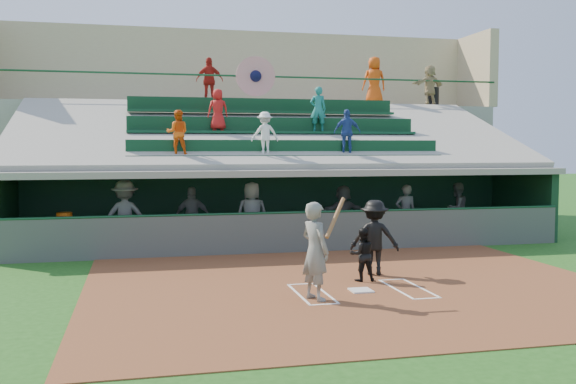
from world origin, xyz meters
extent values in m
plane|color=#1D4D15|center=(0.00, 0.00, 0.00)|extent=(100.00, 100.00, 0.00)
cube|color=brown|center=(0.00, 0.50, 0.01)|extent=(11.00, 9.00, 0.02)
cube|color=silver|center=(0.00, 0.00, 0.04)|extent=(0.43, 0.43, 0.03)
cube|color=white|center=(-0.75, 0.00, 0.02)|extent=(0.05, 1.80, 0.01)
cube|color=white|center=(0.75, 0.00, 0.02)|extent=(0.05, 1.80, 0.01)
cube|color=silver|center=(-1.30, 0.00, 0.02)|extent=(0.05, 1.80, 0.01)
cube|color=white|center=(1.30, 0.00, 0.02)|extent=(0.05, 1.80, 0.01)
cube|color=white|center=(-1.02, 0.90, 0.02)|extent=(0.60, 0.05, 0.01)
cube|color=silver|center=(1.02, 0.90, 0.02)|extent=(0.60, 0.05, 0.01)
cube|color=white|center=(-1.02, -0.90, 0.02)|extent=(0.60, 0.05, 0.01)
cube|color=white|center=(1.02, -0.90, 0.02)|extent=(0.60, 0.05, 0.01)
cube|color=gray|center=(0.00, 6.75, 0.02)|extent=(16.00, 3.50, 0.04)
cube|color=gray|center=(0.00, 13.50, 2.30)|extent=(20.00, 3.00, 4.60)
cube|color=#4C514C|center=(0.00, 5.00, 0.55)|extent=(16.00, 0.06, 1.10)
cylinder|color=#144025|center=(0.00, 5.00, 1.12)|extent=(16.00, 0.08, 0.08)
cube|color=#10311E|center=(0.00, 8.50, 1.10)|extent=(16.00, 0.25, 2.20)
cube|color=black|center=(-8.00, 6.75, 1.10)|extent=(0.25, 3.50, 2.20)
cube|color=#10311B|center=(8.00, 6.75, 1.10)|extent=(0.25, 3.50, 2.20)
cube|color=gray|center=(0.00, 6.75, 2.20)|extent=(16.40, 3.90, 0.18)
cube|color=gray|center=(0.00, 10.25, 1.15)|extent=(16.40, 3.50, 2.30)
cube|color=gray|center=(0.00, 11.90, 2.30)|extent=(16.40, 0.30, 4.60)
cube|color=gray|center=(0.00, 8.60, 3.45)|extent=(16.40, 6.51, 2.37)
cube|color=#0C371C|center=(0.00, 6.20, 2.65)|extent=(9.40, 0.42, 0.08)
cube|color=#0C351B|center=(0.00, 6.40, 2.91)|extent=(9.40, 0.06, 0.45)
cube|color=#0D3921|center=(0.00, 8.10, 3.40)|extent=(9.40, 0.42, 0.08)
cube|color=#0B331A|center=(0.00, 8.30, 3.66)|extent=(9.40, 0.06, 0.45)
cube|color=#0C351C|center=(0.00, 10.00, 4.15)|extent=(9.40, 0.42, 0.08)
cube|color=#0B3319|center=(0.00, 10.20, 4.41)|extent=(9.40, 0.06, 0.45)
imported|color=#E2530D|center=(-3.26, 6.30, 3.33)|extent=(0.67, 0.55, 1.28)
imported|color=white|center=(-0.75, 6.30, 3.32)|extent=(0.85, 0.53, 1.26)
imported|color=#23428F|center=(1.77, 6.30, 3.37)|extent=(0.85, 0.49, 1.37)
imported|color=#B01514|center=(-1.89, 8.20, 4.10)|extent=(0.66, 0.44, 1.32)
imported|color=#19726B|center=(1.39, 8.20, 4.17)|extent=(0.58, 0.43, 1.45)
cylinder|color=#164423|center=(0.00, 12.00, 5.60)|extent=(20.00, 0.07, 0.07)
cylinder|color=red|center=(0.00, 11.98, 5.60)|extent=(1.50, 0.06, 1.50)
sphere|color=black|center=(0.00, 11.95, 5.60)|extent=(0.44, 0.44, 0.44)
cube|color=tan|center=(0.00, 15.00, 6.20)|extent=(20.00, 0.40, 3.20)
cube|color=tan|center=(10.00, 13.50, 6.20)|extent=(0.40, 3.00, 3.20)
imported|color=#62645E|center=(-1.10, -0.50, 0.96)|extent=(0.68, 0.81, 1.87)
cylinder|color=#916035|center=(-0.75, -0.65, 1.60)|extent=(0.56, 0.54, 0.75)
sphere|color=brown|center=(-0.97, -0.50, 1.25)|extent=(0.10, 0.10, 0.10)
imported|color=black|center=(0.35, 0.94, 0.60)|extent=(0.58, 0.46, 1.16)
imported|color=black|center=(0.87, 1.55, 0.87)|extent=(1.25, 0.98, 1.71)
cube|color=brown|center=(0.08, 8.09, 0.27)|extent=(14.52, 5.20, 0.45)
cube|color=silver|center=(-6.26, 6.04, 0.39)|extent=(0.81, 0.62, 0.70)
cylinder|color=#DF5B0D|center=(-6.33, 6.06, 0.95)|extent=(0.42, 0.42, 0.42)
imported|color=#535551|center=(-4.74, 6.04, 1.03)|extent=(1.29, 0.75, 1.97)
imported|color=#555853|center=(-2.86, 6.43, 0.91)|extent=(1.07, 0.55, 1.75)
imported|color=#61635E|center=(-1.18, 6.06, 0.98)|extent=(0.94, 0.62, 1.89)
imported|color=#545752|center=(1.84, 6.88, 0.89)|extent=(1.65, 0.78, 1.70)
imported|color=#525450|center=(3.64, 6.19, 0.91)|extent=(0.69, 0.51, 1.74)
imported|color=#545652|center=(5.80, 7.02, 0.90)|extent=(1.02, 0.92, 1.72)
cylinder|color=black|center=(7.68, 12.90, 5.01)|extent=(0.55, 0.55, 0.82)
imported|color=#A21A12|center=(-1.65, 12.80, 5.48)|extent=(1.07, 0.51, 1.77)
imported|color=#CD450C|center=(4.94, 12.50, 5.58)|extent=(1.00, 0.69, 1.96)
imported|color=tan|center=(7.19, 12.13, 5.42)|extent=(1.60, 0.87, 1.65)
camera|label=1|loc=(-4.31, -12.11, 2.92)|focal=40.00mm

